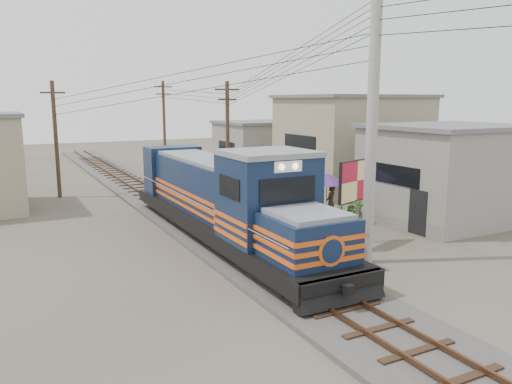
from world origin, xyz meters
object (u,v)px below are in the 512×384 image
locomotive (225,201)px  market_umbrella (327,179)px  billboard (356,183)px  vendor (331,203)px

locomotive → market_umbrella: (6.34, 1.69, 0.24)m
billboard → locomotive: bearing=125.4°
locomotive → vendor: bearing=9.9°
market_umbrella → vendor: market_umbrella is taller
market_umbrella → vendor: size_ratio=1.41×
market_umbrella → vendor: (-0.18, -0.62, -1.10)m
locomotive → billboard: size_ratio=4.58×
vendor → market_umbrella: bearing=-135.5°
locomotive → billboard: locomotive is taller
locomotive → vendor: (6.16, 1.07, -0.86)m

